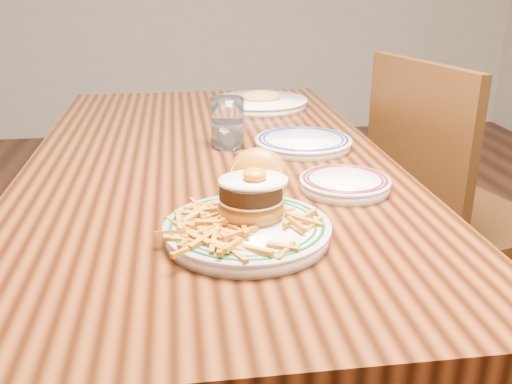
{
  "coord_description": "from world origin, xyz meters",
  "views": [
    {
      "loc": [
        -0.07,
        -1.3,
        1.16
      ],
      "look_at": [
        0.05,
        -0.43,
        0.82
      ],
      "focal_mm": 40.0,
      "sensor_mm": 36.0,
      "label": 1
    }
  ],
  "objects": [
    {
      "name": "side_plate",
      "position": [
        0.26,
        -0.26,
        0.77
      ],
      "size": [
        0.18,
        0.18,
        0.03
      ],
      "rotation": [
        0.0,
        0.0,
        0.12
      ],
      "color": "white",
      "rests_on": "table"
    },
    {
      "name": "chair_right",
      "position": [
        0.7,
        0.16,
        0.51
      ],
      "size": [
        0.54,
        0.54,
        0.94
      ],
      "rotation": [
        0.0,
        0.0,
        3.39
      ],
      "color": "#42200D",
      "rests_on": "floor"
    },
    {
      "name": "water_glass",
      "position": [
        0.05,
        0.08,
        0.8
      ],
      "size": [
        0.08,
        0.08,
        0.12
      ],
      "color": "white",
      "rests_on": "table"
    },
    {
      "name": "far_plate",
      "position": [
        0.2,
        0.51,
        0.77
      ],
      "size": [
        0.3,
        0.3,
        0.05
      ],
      "rotation": [
        0.0,
        0.0,
        0.32
      ],
      "color": "white",
      "rests_on": "table"
    },
    {
      "name": "main_plate",
      "position": [
        0.04,
        -0.44,
        0.79
      ],
      "size": [
        0.28,
        0.29,
        0.13
      ],
      "rotation": [
        0.0,
        0.0,
        -0.31
      ],
      "color": "white",
      "rests_on": "table"
    },
    {
      "name": "rear_plate",
      "position": [
        0.24,
        0.04,
        0.77
      ],
      "size": [
        0.24,
        0.24,
        0.03
      ],
      "rotation": [
        0.0,
        0.0,
        -0.43
      ],
      "color": "white",
      "rests_on": "table"
    },
    {
      "name": "table",
      "position": [
        0.0,
        0.0,
        0.66
      ],
      "size": [
        0.85,
        1.6,
        0.75
      ],
      "color": "black",
      "rests_on": "floor"
    }
  ]
}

